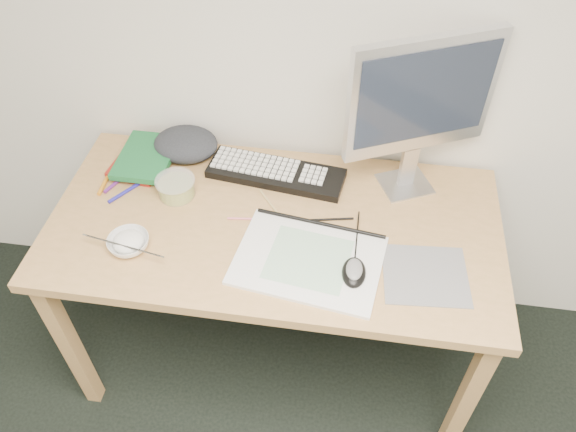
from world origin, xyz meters
The scene contains 18 objects.
desk centered at (-0.06, 1.43, 0.67)m, with size 1.40×0.70×0.75m.
mousepad centered at (0.40, 1.29, 0.75)m, with size 0.24×0.22×0.00m, color gray.
sketchpad centered at (0.07, 1.29, 0.76)m, with size 0.42×0.30×0.01m, color white.
keyboard centered at (-0.08, 1.64, 0.76)m, with size 0.45×0.14×0.03m, color black.
monitor centered at (0.34, 1.66, 1.08)m, with size 0.43×0.22×0.53m.
mouse centered at (0.20, 1.26, 0.78)m, with size 0.07×0.11×0.04m, color black.
rice_bowl centered at (-0.46, 1.27, 0.77)m, with size 0.12×0.12×0.04m, color silver.
chopsticks centered at (-0.46, 1.24, 0.79)m, with size 0.02×0.02×0.26m, color silver.
fruit_tub centered at (-0.39, 1.51, 0.78)m, with size 0.13×0.13×0.06m, color gold.
book_red centered at (-0.55, 1.64, 0.76)m, with size 0.16×0.22×0.02m, color maroon.
book_green centered at (-0.53, 1.64, 0.78)m, with size 0.18×0.24×0.02m, color #186332.
cloth_lump centered at (-0.41, 1.72, 0.79)m, with size 0.19×0.16×0.08m, color #222429.
pencil_pink centered at (-0.12, 1.43, 0.75)m, with size 0.01×0.01×0.17m, color #DD6E84.
pencil_tan centered at (-0.07, 1.49, 0.75)m, with size 0.01×0.01×0.19m, color tan.
pencil_black centered at (0.09, 1.46, 0.75)m, with size 0.01×0.01×0.19m, color black.
marker_blue centered at (-0.56, 1.49, 0.76)m, with size 0.01×0.01×0.13m, color #201D9D.
marker_orange centered at (-0.64, 1.53, 0.76)m, with size 0.01×0.01×0.14m, color orange.
marker_purple centered at (-0.60, 1.53, 0.76)m, with size 0.01×0.01×0.13m, color #60227D.
Camera 1 is at (0.16, 0.26, 2.02)m, focal length 35.00 mm.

